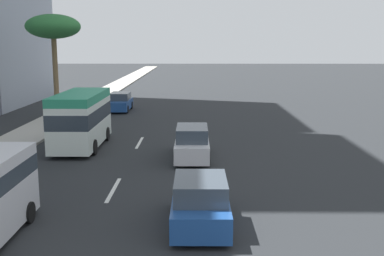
# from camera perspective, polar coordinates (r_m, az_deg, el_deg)

# --- Properties ---
(ground_plane) EXTENTS (198.00, 198.00, 0.00)m
(ground_plane) POSITION_cam_1_polar(r_m,az_deg,el_deg) (35.28, -5.06, 0.66)
(ground_plane) COLOR #26282B
(sidewalk_right) EXTENTS (162.00, 2.95, 0.15)m
(sidewalk_right) POSITION_cam_1_polar(r_m,az_deg,el_deg) (36.71, -16.62, 0.77)
(sidewalk_right) COLOR #B2ADA3
(sidewalk_right) RESTS_ON ground_plane
(lane_stripe_mid) EXTENTS (3.20, 0.16, 0.01)m
(lane_stripe_mid) POSITION_cam_1_polar(r_m,az_deg,el_deg) (19.53, -9.56, -7.43)
(lane_stripe_mid) COLOR silver
(lane_stripe_mid) RESTS_ON ground_plane
(lane_stripe_far) EXTENTS (3.20, 0.16, 0.01)m
(lane_stripe_far) POSITION_cam_1_polar(r_m,az_deg,el_deg) (28.26, -6.42, -1.79)
(lane_stripe_far) COLOR silver
(lane_stripe_far) RESTS_ON ground_plane
(car_lead) EXTENTS (4.15, 1.90, 1.64)m
(car_lead) POSITION_cam_1_polar(r_m,az_deg,el_deg) (15.49, 1.03, -9.07)
(car_lead) COLOR #1E478C
(car_lead) RESTS_ON ground_plane
(car_second) EXTENTS (4.31, 1.82, 1.58)m
(car_second) POSITION_cam_1_polar(r_m,az_deg,el_deg) (41.68, -8.75, 3.12)
(car_second) COLOR #1E478C
(car_second) RESTS_ON ground_plane
(car_third) EXTENTS (4.61, 1.79, 1.71)m
(car_third) POSITION_cam_1_polar(r_m,az_deg,el_deg) (24.17, 0.01, -1.87)
(car_third) COLOR silver
(car_third) RESTS_ON ground_plane
(minibus_fourth) EXTENTS (6.38, 2.37, 3.14)m
(minibus_fourth) POSITION_cam_1_polar(r_m,az_deg,el_deg) (27.31, -13.35, 1.23)
(minibus_fourth) COLOR silver
(minibus_fourth) RESTS_ON ground_plane
(palm_tree) EXTENTS (4.17, 4.17, 7.93)m
(palm_tree) POSITION_cam_1_polar(r_m,az_deg,el_deg) (38.22, -16.55, 11.61)
(palm_tree) COLOR brown
(palm_tree) RESTS_ON sidewalk_right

